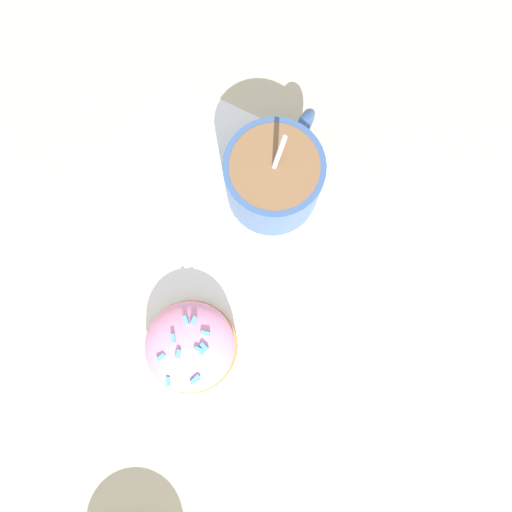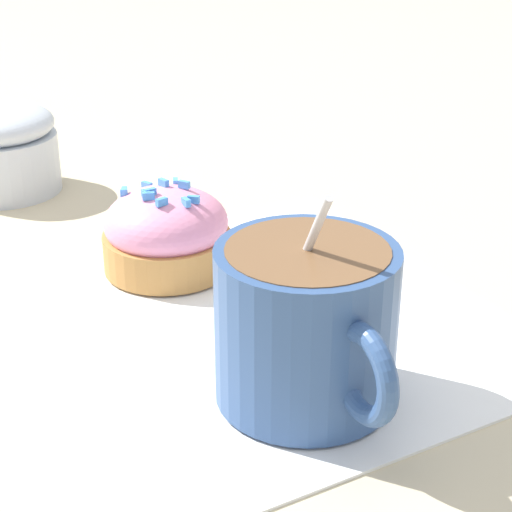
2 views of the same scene
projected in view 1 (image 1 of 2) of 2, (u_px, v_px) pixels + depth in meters
The scene contains 4 objects.
ground_plane at pixel (231, 266), 0.54m from camera, with size 3.00×3.00×0.00m, color #C6B793.
paper_napkin at pixel (231, 266), 0.53m from camera, with size 0.30×0.31×0.00m.
coffee_cup at pixel (274, 177), 0.50m from camera, with size 0.11×0.08×0.10m.
frosted_pastry at pixel (191, 346), 0.50m from camera, with size 0.08×0.08×0.05m.
Camera 1 is at (-0.05, -0.06, 0.53)m, focal length 42.00 mm.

